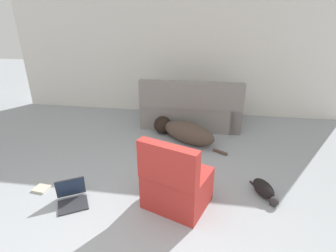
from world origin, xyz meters
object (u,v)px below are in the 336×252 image
object	(u,v)px
couch	(191,110)
laptop_open	(72,194)
dog	(183,131)
cat	(264,190)
book_cream	(42,189)
side_chair	(176,184)

from	to	relation	value
couch	laptop_open	world-z (taller)	couch
dog	laptop_open	world-z (taller)	dog
dog	cat	xyz separation A→B (m)	(1.09, -1.32, -0.09)
laptop_open	book_cream	bearing A→B (deg)	133.12
cat	side_chair	bearing A→B (deg)	-97.75
cat	laptop_open	xyz separation A→B (m)	(-2.19, -0.43, 0.00)
couch	book_cream	bearing A→B (deg)	54.42
cat	laptop_open	world-z (taller)	laptop_open
dog	cat	world-z (taller)	dog
dog	book_cream	xyz separation A→B (m)	(-1.58, -1.61, -0.16)
couch	dog	size ratio (longest dim) A/B	1.36
dog	book_cream	size ratio (longest dim) A/B	7.10
couch	book_cream	xyz separation A→B (m)	(-1.65, -2.34, -0.28)
couch	side_chair	world-z (taller)	couch
couch	laptop_open	size ratio (longest dim) A/B	4.12
dog	side_chair	size ratio (longest dim) A/B	1.59
book_cream	cat	bearing A→B (deg)	6.28
cat	side_chair	xyz separation A→B (m)	(-1.01, -0.32, 0.20)
dog	laptop_open	bearing A→B (deg)	88.74
laptop_open	dog	bearing A→B (deg)	27.18
dog	laptop_open	xyz separation A→B (m)	(-1.10, -1.75, -0.08)
dog	cat	distance (m)	1.71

